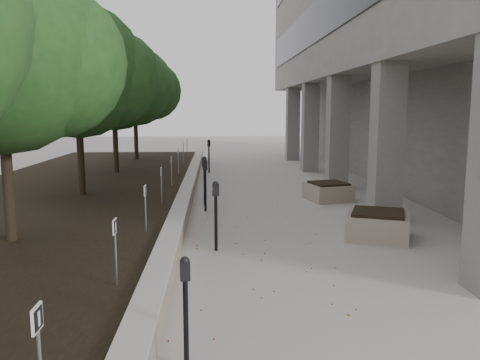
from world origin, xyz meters
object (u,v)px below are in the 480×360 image
object	(u,v)px
planter_back	(328,191)
crabapple_tree_4	(114,102)
crabapple_tree_5	(135,103)
parking_meter_5	(209,156)
parking_meter_2	(216,216)
parking_meter_3	(205,185)
crabapple_tree_2	(2,94)
parking_meter_1	(186,313)
parking_meter_4	(205,181)
crabapple_tree_3	(78,99)
planter_front	(378,224)

from	to	relation	value
planter_back	crabapple_tree_4	bearing A→B (deg)	150.61
crabapple_tree_5	parking_meter_5	size ratio (longest dim) A/B	3.61
parking_meter_2	parking_meter_3	bearing A→B (deg)	78.51
parking_meter_3	planter_back	size ratio (longest dim) A/B	1.20
crabapple_tree_2	parking_meter_1	size ratio (longest dim) A/B	4.20
parking_meter_1	parking_meter_4	distance (m)	9.39
planter_back	parking_meter_1	bearing A→B (deg)	-111.48
crabapple_tree_2	planter_back	world-z (taller)	crabapple_tree_2
parking_meter_1	parking_meter_4	bearing A→B (deg)	82.21
parking_meter_3	parking_meter_5	distance (m)	8.28
crabapple_tree_5	parking_meter_3	xyz separation A→B (m)	(3.57, -10.65, -2.38)
parking_meter_1	parking_meter_3	distance (m)	8.43
crabapple_tree_4	parking_meter_5	world-z (taller)	crabapple_tree_4
parking_meter_4	parking_meter_5	xyz separation A→B (m)	(0.05, 7.32, 0.02)
parking_meter_1	crabapple_tree_5	bearing A→B (deg)	92.77
crabapple_tree_3	parking_meter_5	xyz separation A→B (m)	(3.58, 7.63, -2.37)
crabapple_tree_4	parking_meter_5	xyz separation A→B (m)	(3.58, 2.63, -2.37)
planter_front	planter_back	distance (m)	4.55
crabapple_tree_3	planter_back	size ratio (longest dim) A/B	4.43
parking_meter_2	crabapple_tree_4	bearing A→B (deg)	96.38
crabapple_tree_2	planter_front	size ratio (longest dim) A/B	4.14
crabapple_tree_2	planter_front	xyz separation A→B (m)	(7.47, 1.28, -2.81)
parking_meter_1	planter_front	distance (m)	6.66
crabapple_tree_3	parking_meter_1	xyz separation A→B (m)	(3.51, -9.08, -2.47)
parking_meter_1	parking_meter_2	world-z (taller)	parking_meter_2
parking_meter_1	parking_meter_3	world-z (taller)	parking_meter_3
planter_back	parking_meter_5	bearing A→B (deg)	119.37
crabapple_tree_5	planter_back	size ratio (longest dim) A/B	4.43
parking_meter_1	parking_meter_4	size ratio (longest dim) A/B	0.89
parking_meter_5	crabapple_tree_4	bearing A→B (deg)	-154.27
parking_meter_1	parking_meter_5	world-z (taller)	parking_meter_5
crabapple_tree_4	planter_front	xyz separation A→B (m)	(7.47, -8.72, -2.81)
parking_meter_1	parking_meter_3	bearing A→B (deg)	81.92
parking_meter_1	parking_meter_5	size ratio (longest dim) A/B	0.86
parking_meter_1	parking_meter_2	xyz separation A→B (m)	(0.34, 4.55, 0.07)
crabapple_tree_2	parking_meter_5	bearing A→B (deg)	74.15
crabapple_tree_4	planter_front	world-z (taller)	crabapple_tree_4
crabapple_tree_3	crabapple_tree_4	world-z (taller)	same
crabapple_tree_3	parking_meter_5	bearing A→B (deg)	64.83
parking_meter_1	parking_meter_2	distance (m)	4.57
crabapple_tree_4	planter_back	bearing A→B (deg)	-29.39
crabapple_tree_4	parking_meter_3	size ratio (longest dim) A/B	3.69
parking_meter_4	planter_back	distance (m)	3.94
parking_meter_1	parking_meter_5	xyz separation A→B (m)	(0.07, 16.71, 0.11)
crabapple_tree_5	parking_meter_1	xyz separation A→B (m)	(3.51, -19.08, -2.47)
parking_meter_5	planter_front	distance (m)	12.01
crabapple_tree_3	planter_front	distance (m)	8.80
crabapple_tree_2	crabapple_tree_3	bearing A→B (deg)	90.00
crabapple_tree_3	crabapple_tree_5	world-z (taller)	same
crabapple_tree_5	parking_meter_3	size ratio (longest dim) A/B	3.69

